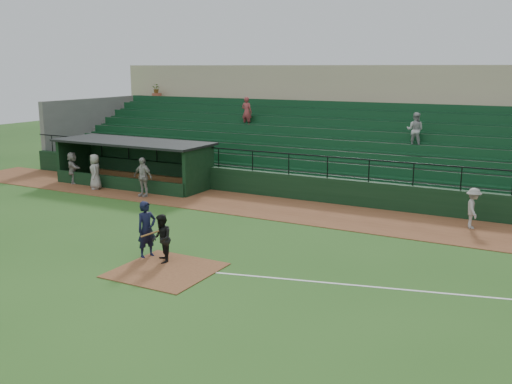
% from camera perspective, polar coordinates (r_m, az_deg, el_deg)
% --- Properties ---
extents(ground, '(90.00, 90.00, 0.00)m').
position_cam_1_polar(ground, '(19.46, -7.06, -6.79)').
color(ground, '#27521A').
rests_on(ground, ground).
extents(warning_track, '(40.00, 4.00, 0.03)m').
position_cam_1_polar(warning_track, '(26.11, 3.13, -1.74)').
color(warning_track, brown).
rests_on(warning_track, ground).
extents(home_plate_dirt, '(3.00, 3.00, 0.03)m').
position_cam_1_polar(home_plate_dirt, '(18.70, -8.84, -7.60)').
color(home_plate_dirt, brown).
rests_on(home_plate_dirt, ground).
extents(foul_line, '(17.49, 4.44, 0.01)m').
position_cam_1_polar(foul_line, '(17.55, 17.61, -9.43)').
color(foul_line, white).
rests_on(foul_line, ground).
extents(stadium_structure, '(38.00, 13.08, 6.40)m').
position_cam_1_polar(stadium_structure, '(33.43, 9.40, 5.18)').
color(stadium_structure, black).
rests_on(stadium_structure, ground).
extents(dugout, '(8.90, 3.20, 2.42)m').
position_cam_1_polar(dugout, '(32.34, -11.46, 3.13)').
color(dugout, black).
rests_on(dugout, ground).
extents(batter_at_plate, '(1.13, 0.82, 1.93)m').
position_cam_1_polar(batter_at_plate, '(19.81, -10.69, -3.64)').
color(batter_at_plate, black).
rests_on(batter_at_plate, ground).
extents(umpire, '(0.98, 0.99, 1.62)m').
position_cam_1_polar(umpire, '(19.23, -9.26, -4.56)').
color(umpire, black).
rests_on(umpire, ground).
extents(runner, '(0.86, 1.17, 1.62)m').
position_cam_1_polar(runner, '(24.41, 20.55, -1.51)').
color(runner, '#99948F').
rests_on(runner, warning_track).
extents(dugout_player_a, '(1.17, 0.55, 1.95)m').
position_cam_1_polar(dugout_player_a, '(29.03, -11.06, 1.46)').
color(dugout_player_a, '#A39D98').
rests_on(dugout_player_a, warning_track).
extents(dugout_player_b, '(1.05, 1.05, 1.84)m').
position_cam_1_polar(dugout_player_b, '(31.36, -15.52, 1.94)').
color(dugout_player_b, gray).
rests_on(dugout_player_b, warning_track).
extents(dugout_player_c, '(1.64, 1.28, 1.73)m').
position_cam_1_polar(dugout_player_c, '(33.29, -17.59, 2.29)').
color(dugout_player_c, '#9E9994').
rests_on(dugout_player_c, warning_track).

